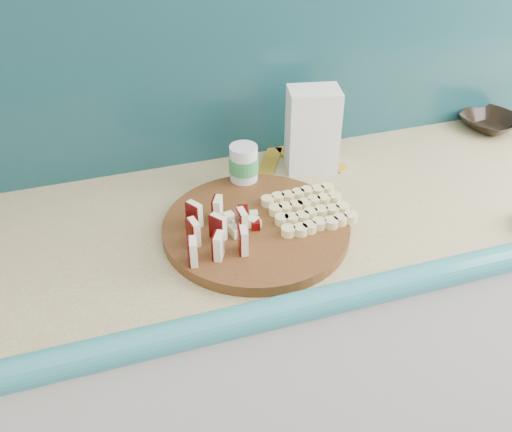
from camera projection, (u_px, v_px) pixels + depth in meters
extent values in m
cube|color=silver|center=(333.00, 335.00, 1.62)|extent=(2.20, 0.60, 0.88)
cube|color=tan|center=(348.00, 204.00, 1.35)|extent=(2.20, 0.60, 0.03)
cube|color=teal|center=(414.00, 286.00, 1.12)|extent=(2.20, 0.06, 0.03)
cube|color=teal|center=(309.00, 54.00, 1.42)|extent=(2.20, 0.02, 0.50)
cylinder|color=#46290F|center=(256.00, 228.00, 1.23)|extent=(0.42, 0.42, 0.03)
cube|color=#FBEEC9|center=(194.00, 252.00, 1.10)|extent=(0.02, 0.03, 0.06)
cube|color=#420405|center=(189.00, 253.00, 1.10)|extent=(0.01, 0.03, 0.06)
cube|color=#FBEEC9|center=(194.00, 232.00, 1.15)|extent=(0.02, 0.03, 0.06)
cube|color=#420405|center=(190.00, 233.00, 1.15)|extent=(0.01, 0.03, 0.06)
cube|color=#FBEEC9|center=(195.00, 214.00, 1.20)|extent=(0.02, 0.03, 0.06)
cube|color=#420405|center=(191.00, 215.00, 1.20)|extent=(0.01, 0.03, 0.06)
cube|color=#FBEEC9|center=(219.00, 246.00, 1.12)|extent=(0.02, 0.03, 0.06)
cube|color=#420405|center=(215.00, 247.00, 1.11)|extent=(0.01, 0.03, 0.06)
cube|color=#FBEEC9|center=(219.00, 227.00, 1.17)|extent=(0.02, 0.03, 0.06)
cube|color=#420405|center=(214.00, 228.00, 1.16)|extent=(0.01, 0.03, 0.06)
cube|color=#FBEEC9|center=(218.00, 209.00, 1.22)|extent=(0.02, 0.03, 0.06)
cube|color=#420405|center=(214.00, 210.00, 1.22)|extent=(0.01, 0.03, 0.06)
cube|color=#FBEEC9|center=(244.00, 241.00, 1.13)|extent=(0.02, 0.03, 0.06)
cube|color=#420405|center=(240.00, 242.00, 1.13)|extent=(0.01, 0.03, 0.06)
cube|color=#FBEEC9|center=(242.00, 222.00, 1.18)|extent=(0.02, 0.03, 0.06)
cube|color=#420405|center=(238.00, 223.00, 1.18)|extent=(0.01, 0.03, 0.06)
cube|color=beige|center=(249.00, 221.00, 1.21)|extent=(0.02, 0.02, 0.02)
cube|color=beige|center=(250.00, 218.00, 1.22)|extent=(0.02, 0.02, 0.02)
cube|color=#420405|center=(246.00, 215.00, 1.23)|extent=(0.02, 0.02, 0.02)
cube|color=beige|center=(243.00, 219.00, 1.22)|extent=(0.02, 0.02, 0.02)
cube|color=beige|center=(238.00, 220.00, 1.22)|extent=(0.02, 0.02, 0.02)
cube|color=beige|center=(233.00, 222.00, 1.21)|extent=(0.02, 0.02, 0.02)
cube|color=beige|center=(241.00, 224.00, 1.20)|extent=(0.02, 0.02, 0.02)
cube|color=beige|center=(242.00, 227.00, 1.19)|extent=(0.02, 0.02, 0.02)
cube|color=#420405|center=(248.00, 230.00, 1.19)|extent=(0.02, 0.02, 0.02)
cube|color=beige|center=(250.00, 225.00, 1.20)|extent=(0.02, 0.02, 0.02)
cube|color=beige|center=(256.00, 223.00, 1.21)|extent=(0.02, 0.02, 0.02)
cylinder|color=#EDDE90|center=(289.00, 231.00, 1.19)|extent=(0.03, 0.03, 0.02)
cylinder|color=#EDDE90|center=(299.00, 229.00, 1.19)|extent=(0.03, 0.03, 0.02)
cylinder|color=#EDDE90|center=(310.00, 227.00, 1.20)|extent=(0.03, 0.03, 0.02)
cylinder|color=#EDDE90|center=(320.00, 224.00, 1.20)|extent=(0.03, 0.03, 0.02)
cylinder|color=#EDDE90|center=(331.00, 222.00, 1.21)|extent=(0.03, 0.03, 0.02)
cylinder|color=#EDDE90|center=(341.00, 220.00, 1.22)|extent=(0.03, 0.03, 0.02)
cylinder|color=#EDDE90|center=(351.00, 218.00, 1.22)|extent=(0.03, 0.03, 0.02)
cylinder|color=#EDDE90|center=(281.00, 221.00, 1.22)|extent=(0.03, 0.03, 0.02)
cylinder|color=#EDDE90|center=(292.00, 218.00, 1.22)|extent=(0.03, 0.03, 0.02)
cylinder|color=#EDDE90|center=(302.00, 216.00, 1.23)|extent=(0.03, 0.03, 0.02)
cylinder|color=#EDDE90|center=(312.00, 214.00, 1.24)|extent=(0.03, 0.03, 0.02)
cylinder|color=#EDDE90|center=(323.00, 212.00, 1.24)|extent=(0.03, 0.03, 0.02)
cylinder|color=#EDDE90|center=(333.00, 210.00, 1.25)|extent=(0.03, 0.03, 0.02)
cylinder|color=#EDDE90|center=(342.00, 208.00, 1.26)|extent=(0.03, 0.03, 0.02)
cylinder|color=#EDDE90|center=(275.00, 210.00, 1.25)|extent=(0.03, 0.03, 0.02)
cylinder|color=#EDDE90|center=(285.00, 208.00, 1.25)|extent=(0.03, 0.03, 0.02)
cylinder|color=#EDDE90|center=(295.00, 206.00, 1.26)|extent=(0.03, 0.03, 0.02)
cylinder|color=#EDDE90|center=(305.00, 204.00, 1.27)|extent=(0.03, 0.03, 0.02)
cylinder|color=#EDDE90|center=(315.00, 202.00, 1.27)|extent=(0.03, 0.03, 0.02)
cylinder|color=#EDDE90|center=(325.00, 200.00, 1.28)|extent=(0.03, 0.03, 0.02)
cylinder|color=#EDDE90|center=(334.00, 198.00, 1.29)|extent=(0.03, 0.03, 0.02)
cylinder|color=#EDDE90|center=(268.00, 201.00, 1.28)|extent=(0.03, 0.03, 0.02)
cylinder|color=#EDDE90|center=(278.00, 199.00, 1.28)|extent=(0.03, 0.03, 0.02)
cylinder|color=#EDDE90|center=(288.00, 197.00, 1.29)|extent=(0.03, 0.03, 0.02)
cylinder|color=#EDDE90|center=(298.00, 195.00, 1.30)|extent=(0.03, 0.03, 0.02)
cylinder|color=#EDDE90|center=(308.00, 193.00, 1.30)|extent=(0.03, 0.03, 0.02)
cylinder|color=#EDDE90|center=(317.00, 191.00, 1.31)|extent=(0.03, 0.03, 0.02)
cylinder|color=#EDDE90|center=(327.00, 189.00, 1.32)|extent=(0.03, 0.03, 0.02)
imported|color=black|center=(490.00, 122.00, 1.63)|extent=(0.20, 0.20, 0.04)
cube|color=white|center=(312.00, 130.00, 1.40)|extent=(0.14, 0.11, 0.21)
cylinder|color=silver|center=(244.00, 168.00, 1.35)|extent=(0.07, 0.07, 0.11)
cylinder|color=#36954E|center=(244.00, 164.00, 1.35)|extent=(0.07, 0.07, 0.04)
cube|color=gold|center=(269.00, 165.00, 1.47)|extent=(0.12, 0.17, 0.01)
cube|color=gold|center=(290.00, 157.00, 1.50)|extent=(0.05, 0.18, 0.01)
cube|color=gold|center=(315.00, 159.00, 1.49)|extent=(0.13, 0.17, 0.01)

